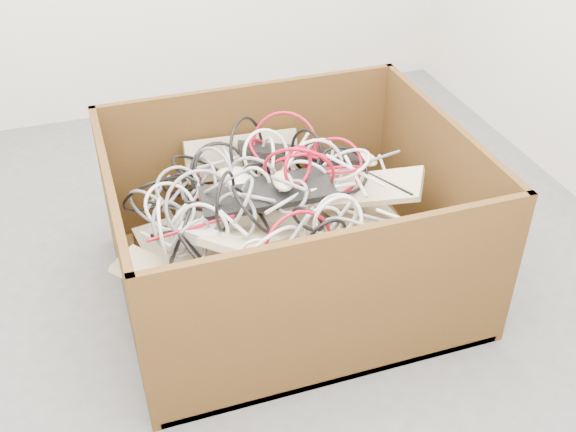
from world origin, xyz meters
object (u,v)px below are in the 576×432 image
object	(u,v)px
power_strip_right	(223,243)
vga_plug	(399,184)
cardboard_box	(286,254)
power_strip_left	(221,210)

from	to	relation	value
power_strip_right	vga_plug	bearing A→B (deg)	43.41
cardboard_box	power_strip_left	size ratio (longest dim) A/B	3.63
power_strip_left	vga_plug	bearing A→B (deg)	-42.62
power_strip_right	vga_plug	world-z (taller)	power_strip_right
cardboard_box	power_strip_right	xyz separation A→B (m)	(-0.25, -0.12, 0.20)
cardboard_box	power_strip_right	world-z (taller)	cardboard_box
power_strip_left	cardboard_box	bearing A→B (deg)	-46.85
cardboard_box	vga_plug	bearing A→B (deg)	2.22
power_strip_right	vga_plug	xyz separation A→B (m)	(0.68, 0.14, -0.00)
cardboard_box	power_strip_right	size ratio (longest dim) A/B	4.03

